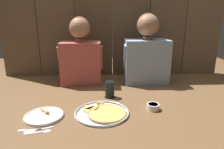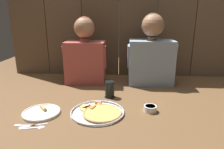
# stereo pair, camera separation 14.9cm
# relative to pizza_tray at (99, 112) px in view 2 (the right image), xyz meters

# --- Properties ---
(ground_plane) EXTENTS (3.20, 3.20, 0.00)m
(ground_plane) POSITION_rel_pizza_tray_xyz_m (0.10, 0.17, -0.01)
(ground_plane) COLOR brown
(pizza_tray) EXTENTS (0.35, 0.35, 0.03)m
(pizza_tray) POSITION_rel_pizza_tray_xyz_m (0.00, 0.00, 0.00)
(pizza_tray) COLOR silver
(pizza_tray) RESTS_ON ground
(dinner_plate) EXTENTS (0.24, 0.24, 0.03)m
(dinner_plate) POSITION_rel_pizza_tray_xyz_m (-0.37, -0.02, -0.00)
(dinner_plate) COLOR white
(dinner_plate) RESTS_ON ground
(drinking_glass) EXTENTS (0.08, 0.08, 0.12)m
(drinking_glass) POSITION_rel_pizza_tray_xyz_m (0.05, 0.27, 0.05)
(drinking_glass) COLOR black
(drinking_glass) RESTS_ON ground
(dipping_bowl) EXTENTS (0.08, 0.08, 0.04)m
(dipping_bowl) POSITION_rel_pizza_tray_xyz_m (0.33, 0.05, 0.01)
(dipping_bowl) COLOR white
(dipping_bowl) RESTS_ON ground
(table_fork) EXTENTS (0.13, 0.02, 0.01)m
(table_fork) POSITION_rel_pizza_tray_xyz_m (-0.41, -0.17, -0.01)
(table_fork) COLOR silver
(table_fork) RESTS_ON ground
(table_knife) EXTENTS (0.15, 0.07, 0.01)m
(table_knife) POSITION_rel_pizza_tray_xyz_m (-0.36, -0.17, -0.01)
(table_knife) COLOR silver
(table_knife) RESTS_ON ground
(table_spoon) EXTENTS (0.14, 0.06, 0.01)m
(table_spoon) POSITION_rel_pizza_tray_xyz_m (-0.33, -0.19, -0.01)
(table_spoon) COLOR silver
(table_spoon) RESTS_ON ground
(diner_left) EXTENTS (0.39, 0.22, 0.59)m
(diner_left) POSITION_rel_pizza_tray_xyz_m (-0.20, 0.62, 0.26)
(diner_left) COLOR #AD4C47
(diner_left) RESTS_ON ground
(diner_right) EXTENTS (0.43, 0.22, 0.62)m
(diner_right) POSITION_rel_pizza_tray_xyz_m (0.39, 0.62, 0.27)
(diner_right) COLOR #849EB7
(diner_right) RESTS_ON ground
(wooden_backdrop_wall) EXTENTS (2.19, 0.03, 1.28)m
(wooden_backdrop_wall) POSITION_rel_pizza_tray_xyz_m (0.10, 0.89, 0.63)
(wooden_backdrop_wall) COLOR brown
(wooden_backdrop_wall) RESTS_ON ground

